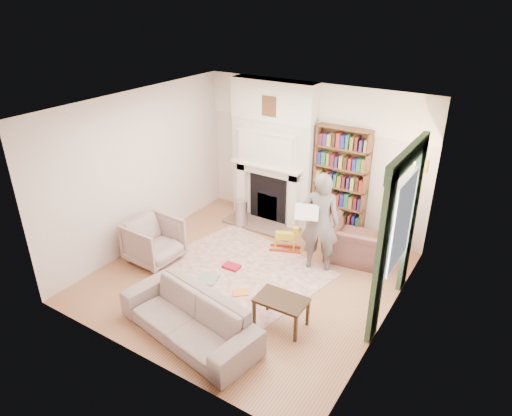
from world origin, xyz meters
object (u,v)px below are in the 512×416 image
Objects in this scene: armchair_left at (154,241)px; sofa at (189,317)px; bookcase at (341,177)px; man_reading at (320,222)px; paraffin_heater at (241,213)px; armchair_reading at (357,242)px; coffee_table at (281,312)px; rocking_horse at (285,238)px.

armchair_left is 2.10m from sofa.
man_reading is at bearing -81.22° from bookcase.
paraffin_heater is (0.55, 1.86, -0.10)m from armchair_left.
man_reading is at bearing -16.22° from paraffin_heater.
armchair_reading is 3.28m from sofa.
bookcase is 3.06m from coffee_table.
man_reading is at bearing -38.18° from rocking_horse.
bookcase is 1.32m from man_reading.
sofa is (-0.54, -3.73, -0.87)m from bookcase.
armchair_left is at bearing -131.80° from bookcase.
paraffin_heater is at bearing -158.01° from bookcase.
paraffin_heater is 1.25m from rocking_horse.
bookcase reaches higher than paraffin_heater.
man_reading is 2.10m from paraffin_heater.
sofa is at bearing 59.24° from armchair_reading.
bookcase is 3.86m from sofa.
rocking_horse is at bearing 9.06° from armchair_reading.
sofa is 2.66m from rocking_horse.
man_reading is at bearing 95.44° from coffee_table.
armchair_left is (-2.93, -1.90, 0.03)m from armchair_reading.
sofa is 1.21× the size of man_reading.
rocking_horse is (1.75, 1.50, -0.14)m from armchair_left.
rocking_horse is (-0.94, 1.82, 0.02)m from coffee_table.
coffee_table is at bearing 74.19° from armchair_reading.
armchair_reading reaches higher than coffee_table.
bookcase is at bearing 40.14° from rocking_horse.
sofa is at bearing -98.25° from bookcase.
armchair_reading is 2.38m from paraffin_heater.
sofa is 2.97× the size of coffee_table.
sofa is 3.25m from paraffin_heater.
armchair_reading is at bearing -146.62° from man_reading.
bookcase is 2.23× the size of armchair_left.
coffee_table is at bearing 77.61° from man_reading.
rocking_horse is (1.20, -0.36, -0.03)m from paraffin_heater.
bookcase is at bearing -100.97° from man_reading.
sofa is at bearing -121.36° from armchair_left.
rocking_horse is at bearing -34.96° from man_reading.
bookcase is 2.08m from paraffin_heater.
bookcase reaches higher than sofa.
armchair_left is at bearing 23.28° from armchair_reading.
coffee_table is (0.40, -2.88, -0.95)m from bookcase.
coffee_table is at bearing -45.54° from paraffin_heater.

